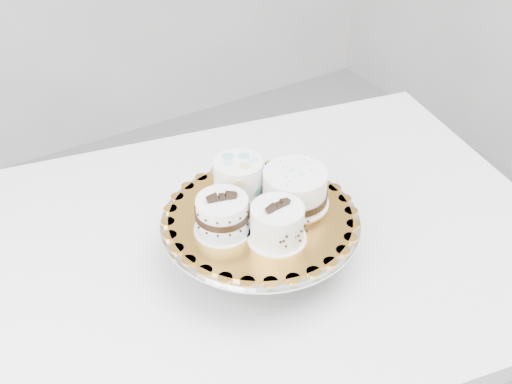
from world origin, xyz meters
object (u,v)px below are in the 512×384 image
cake_swirl (277,224)px  cake_dots (239,176)px  table (235,271)px  cake_stand (260,231)px  cake_banded (222,216)px  cake_board (260,217)px  cake_ribbon (295,189)px

cake_swirl → cake_dots: size_ratio=0.90×
table → cake_dots: (0.03, 0.03, 0.21)m
table → cake_swirl: (0.02, -0.13, 0.21)m
cake_stand → cake_swirl: size_ratio=3.51×
cake_swirl → cake_banded: 0.10m
cake_stand → cake_banded: size_ratio=3.28×
cake_swirl → cake_banded: bearing=128.1°
cake_stand → cake_dots: 0.11m
cake_board → cake_dots: cake_dots is taller
cake_swirl → cake_stand: bearing=76.6°
table → cake_dots: 0.21m
cake_ribbon → cake_swirl: bearing=-121.4°
table → cake_banded: (-0.05, -0.06, 0.20)m
cake_stand → cake_banded: cake_banded is taller
cake_dots → cake_ribbon: bearing=-39.4°
cake_stand → cake_board: 0.03m
cake_stand → cake_dots: (0.00, 0.08, 0.07)m
cake_stand → cake_board: bearing=-178.2°
cake_stand → cake_board: size_ratio=1.09×
table → cake_board: cake_board is taller
table → cake_ribbon: cake_ribbon is taller
cake_swirl → cake_dots: 0.15m
cake_board → cake_stand: bearing=1.8°
cake_swirl → cake_dots: cake_swirl is taller
table → cake_board: 0.18m
cake_stand → cake_board: (-0.00, -0.00, 0.03)m
cake_board → cake_dots: 0.09m
cake_board → cake_dots: bearing=87.8°
cake_board → cake_banded: cake_banded is taller
cake_board → cake_ribbon: cake_ribbon is taller
cake_board → cake_ribbon: 0.08m
table → cake_dots: cake_dots is taller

